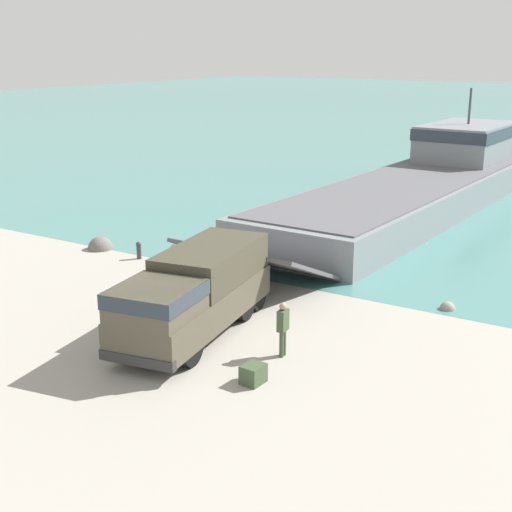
{
  "coord_description": "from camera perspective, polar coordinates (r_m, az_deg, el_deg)",
  "views": [
    {
      "loc": [
        14.43,
        -19.82,
        9.41
      ],
      "look_at": [
        0.39,
        2.58,
        1.62
      ],
      "focal_mm": 50.0,
      "sensor_mm": 36.0,
      "label": 1
    }
  ],
  "objects": [
    {
      "name": "moored_boat_a",
      "position": [
        72.67,
        14.74,
        9.02
      ],
      "size": [
        6.3,
        7.65,
        2.21
      ],
      "rotation": [
        0.0,
        0.0,
        0.61
      ],
      "color": "#B7BABF",
      "rests_on": "ground_plane"
    },
    {
      "name": "landing_craft",
      "position": [
        45.34,
        13.37,
        5.95
      ],
      "size": [
        8.23,
        32.66,
        6.71
      ],
      "rotation": [
        0.0,
        0.0,
        -0.04
      ],
      "color": "gray",
      "rests_on": "ground_plane"
    },
    {
      "name": "shoreline_rock_d",
      "position": [
        32.87,
        -5.38,
        -0.3
      ],
      "size": [
        0.83,
        0.83,
        0.83
      ],
      "primitive_type": "sphere",
      "color": "gray",
      "rests_on": "ground_plane"
    },
    {
      "name": "cargo_crate",
      "position": [
        20.95,
        -0.22,
        -9.42
      ],
      "size": [
        0.61,
        0.71,
        0.57
      ],
      "primitive_type": "cube",
      "rotation": [
        0.0,
        0.0,
        -0.05
      ],
      "color": "#3D4C33",
      "rests_on": "ground_plane"
    },
    {
      "name": "shoreline_rock_a",
      "position": [
        35.29,
        -12.33,
        0.56
      ],
      "size": [
        1.22,
        1.22,
        1.22
      ],
      "primitive_type": "sphere",
      "color": "#66605B",
      "rests_on": "ground_plane"
    },
    {
      "name": "shoreline_rock_b",
      "position": [
        33.75,
        -6.03,
        0.13
      ],
      "size": [
        1.23,
        1.23,
        1.23
      ],
      "primitive_type": "sphere",
      "color": "gray",
      "rests_on": "ground_plane"
    },
    {
      "name": "mooring_bollard",
      "position": [
        33.2,
        -9.36,
        0.52
      ],
      "size": [
        0.25,
        0.25,
        0.82
      ],
      "color": "#333338",
      "rests_on": "ground_plane"
    },
    {
      "name": "shoreline_rock_c",
      "position": [
        27.58,
        15.06,
        -4.13
      ],
      "size": [
        0.58,
        0.58,
        0.58
      ],
      "primitive_type": "sphere",
      "color": "gray",
      "rests_on": "ground_plane"
    },
    {
      "name": "ground_plane",
      "position": [
        26.26,
        -3.73,
        -4.62
      ],
      "size": [
        240.0,
        240.0,
        0.0
      ],
      "primitive_type": "plane",
      "color": "#9E998E"
    },
    {
      "name": "soldier_on_ramp",
      "position": [
        22.38,
        2.17,
        -5.57
      ],
      "size": [
        0.27,
        0.46,
        1.79
      ],
      "rotation": [
        0.0,
        0.0,
        0.08
      ],
      "color": "#3D4C33",
      "rests_on": "ground_plane"
    },
    {
      "name": "military_truck",
      "position": [
        24.03,
        -4.97,
        -2.87
      ],
      "size": [
        3.7,
        7.92,
        2.77
      ],
      "rotation": [
        0.0,
        0.0,
        -1.41
      ],
      "color": "#4C4738",
      "rests_on": "ground_plane"
    }
  ]
}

